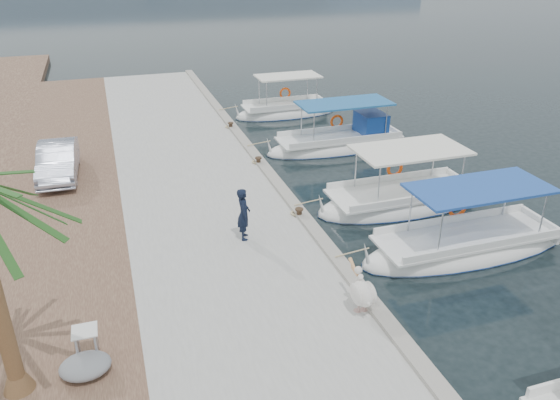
% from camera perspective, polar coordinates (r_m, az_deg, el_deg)
% --- Properties ---
extents(ground, '(400.00, 400.00, 0.00)m').
position_cam_1_polar(ground, '(17.60, 4.72, -5.23)').
color(ground, black).
rests_on(ground, ground).
extents(concrete_quay, '(6.00, 40.00, 0.50)m').
position_cam_1_polar(concrete_quay, '(21.02, -8.08, 0.76)').
color(concrete_quay, '#A2A19C').
rests_on(concrete_quay, ground).
extents(quay_curb, '(0.44, 40.00, 0.12)m').
position_cam_1_polar(quay_curb, '(21.47, -0.83, 2.48)').
color(quay_curb, gray).
rests_on(quay_curb, concrete_quay).
extents(cobblestone_strip, '(4.00, 40.00, 0.50)m').
position_cam_1_polar(cobblestone_strip, '(20.89, -21.66, -1.07)').
color(cobblestone_strip, brown).
rests_on(cobblestone_strip, ground).
extents(fishing_caique_b, '(7.24, 2.25, 2.83)m').
position_cam_1_polar(fishing_caique_b, '(18.38, 18.77, -4.76)').
color(fishing_caique_b, white).
rests_on(fishing_caique_b, ground).
extents(fishing_caique_c, '(6.67, 2.50, 2.83)m').
position_cam_1_polar(fishing_caique_c, '(20.83, 12.52, -0.24)').
color(fishing_caique_c, white).
rests_on(fishing_caique_c, ground).
extents(fishing_caique_d, '(7.19, 2.20, 2.83)m').
position_cam_1_polar(fishing_caique_d, '(26.17, 6.39, 5.79)').
color(fishing_caique_d, white).
rests_on(fishing_caique_d, ground).
extents(fishing_caique_e, '(5.81, 2.02, 2.83)m').
position_cam_1_polar(fishing_caique_e, '(31.18, 0.56, 9.09)').
color(fishing_caique_e, white).
rests_on(fishing_caique_e, ground).
extents(mooring_bollards, '(0.28, 20.28, 0.33)m').
position_cam_1_polar(mooring_bollards, '(18.37, 2.02, -1.27)').
color(mooring_bollards, black).
rests_on(mooring_bollards, concrete_quay).
extents(pelican, '(0.54, 1.40, 1.09)m').
position_cam_1_polar(pelican, '(13.91, 8.60, -9.48)').
color(pelican, tan).
rests_on(pelican, concrete_quay).
extents(fisherman, '(0.52, 0.68, 1.69)m').
position_cam_1_polar(fisherman, '(16.85, -3.82, -1.46)').
color(fisherman, black).
rests_on(fisherman, concrete_quay).
extents(parked_car, '(1.51, 4.04, 1.32)m').
position_cam_1_polar(parked_car, '(23.10, -22.20, 3.83)').
color(parked_car, '#B0B6C9').
rests_on(parked_car, cobblestone_strip).
extents(tarp_bundle, '(1.10, 0.90, 0.40)m').
position_cam_1_polar(tarp_bundle, '(12.96, -19.68, -16.03)').
color(tarp_bundle, slate).
rests_on(tarp_bundle, cobblestone_strip).
extents(folding_table, '(0.55, 0.55, 0.73)m').
position_cam_1_polar(folding_table, '(13.17, -19.64, -13.41)').
color(folding_table, silver).
rests_on(folding_table, cobblestone_strip).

